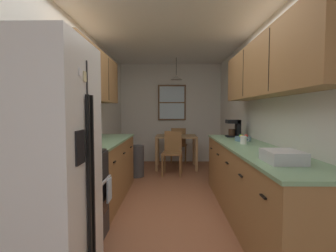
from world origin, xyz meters
TOP-DOWN VIEW (x-y plane):
  - ground_plane at (0.00, 1.00)m, footprint 12.00×12.00m
  - wall_left at (-1.35, 1.00)m, footprint 0.10×9.00m
  - wall_right at (1.35, 1.00)m, footprint 0.10×9.00m
  - wall_back at (0.00, 3.65)m, footprint 4.40×0.10m
  - ceiling_slab at (0.00, 1.00)m, footprint 4.40×9.00m
  - refrigerator at (-0.94, -1.22)m, footprint 0.75×0.73m
  - stove_range at (-0.99, -0.54)m, footprint 0.66×0.60m
  - microwave_over_range at (-1.11, -0.54)m, footprint 0.39×0.61m
  - counter_left at (-1.00, 0.73)m, footprint 0.64×1.95m
  - upper_cabinets_left at (-1.14, 0.68)m, footprint 0.33×2.03m
  - counter_right at (1.00, 0.04)m, footprint 0.64×3.03m
  - upper_cabinets_right at (1.14, -0.01)m, footprint 0.33×2.71m
  - dining_table at (0.13, 2.85)m, footprint 0.94×0.74m
  - dining_chair_near at (0.04, 2.27)m, footprint 0.44×0.44m
  - dining_chair_far at (0.21, 3.43)m, footprint 0.45×0.45m
  - pendant_light at (0.13, 2.85)m, footprint 0.28×0.28m
  - back_window at (0.03, 3.58)m, footprint 0.72×0.05m
  - trash_bin at (-0.70, 2.06)m, footprint 0.32×0.32m
  - storage_canister at (-1.00, 0.08)m, footprint 0.12×0.12m
  - dish_towel at (-0.64, -0.39)m, footprint 0.02×0.16m
  - coffee_maker at (1.06, 1.18)m, footprint 0.22×0.18m
  - mug_by_coffeemaker at (0.95, 0.26)m, footprint 0.12×0.08m
  - fruit_bowl at (1.04, 0.63)m, footprint 0.23×0.23m
  - dish_rack at (0.94, -0.90)m, footprint 0.28×0.34m

SIDE VIEW (x-z plane):
  - ground_plane at x=0.00m, z-range 0.00..0.00m
  - trash_bin at x=-0.70m, z-range 0.00..0.63m
  - counter_right at x=1.00m, z-range 0.00..0.90m
  - counter_left at x=-1.00m, z-range 0.00..0.90m
  - stove_range at x=-0.99m, z-range -0.08..1.02m
  - dish_towel at x=-0.64m, z-range 0.38..0.62m
  - dining_chair_near at x=0.04m, z-range 0.05..0.95m
  - dining_chair_far at x=0.21m, z-range 0.05..0.95m
  - dining_table at x=0.13m, z-range 0.25..1.01m
  - refrigerator at x=-0.94m, z-range 0.00..1.82m
  - fruit_bowl at x=1.04m, z-range 0.89..0.98m
  - dish_rack at x=0.94m, z-range 0.90..1.00m
  - mug_by_coffeemaker at x=0.95m, z-range 0.90..1.01m
  - storage_canister at x=-1.00m, z-range 0.90..1.06m
  - coffee_maker at x=1.06m, z-range 0.91..1.19m
  - wall_left at x=-1.35m, z-range 0.00..2.55m
  - wall_right at x=1.35m, z-range 0.00..2.55m
  - wall_back at x=0.00m, z-range 0.00..2.55m
  - back_window at x=0.03m, z-range 1.09..2.01m
  - microwave_over_range at x=-1.11m, z-range 1.45..1.77m
  - upper_cabinets_left at x=-1.14m, z-range 1.47..2.20m
  - upper_cabinets_right at x=1.14m, z-range 1.50..2.17m
  - pendant_light at x=0.13m, z-range 1.85..2.35m
  - ceiling_slab at x=0.00m, z-range 2.55..2.63m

